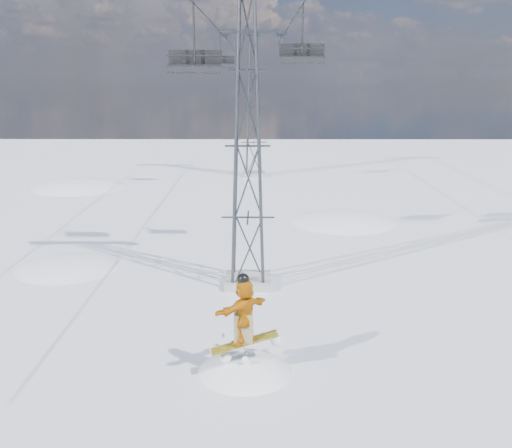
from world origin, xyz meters
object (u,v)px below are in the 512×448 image
object	(u,v)px
lift_tower_near	(248,147)
lift_chair_near	(195,60)
snowboarder_jump	(245,422)
lift_tower_far	(254,108)

from	to	relation	value
lift_tower_near	lift_chair_near	bearing A→B (deg)	127.34
snowboarder_jump	lift_chair_near	bearing A→B (deg)	102.93
lift_chair_near	lift_tower_far	bearing A→B (deg)	84.32
lift_tower_near	lift_tower_far	size ratio (longest dim) A/B	1.00
lift_tower_near	snowboarder_jump	world-z (taller)	lift_tower_near
snowboarder_jump	lift_tower_far	bearing A→B (deg)	90.07
lift_tower_near	snowboarder_jump	size ratio (longest dim) A/B	1.64
lift_tower_far	snowboarder_jump	xyz separation A→B (m)	(0.04, -31.87, -7.08)
lift_tower_near	snowboarder_jump	xyz separation A→B (m)	(0.04, -6.87, -7.08)
lift_tower_far	snowboarder_jump	world-z (taller)	lift_tower_far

